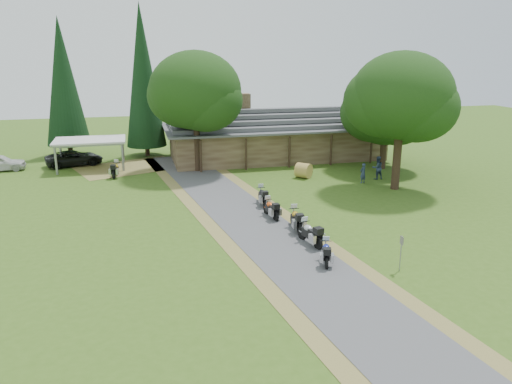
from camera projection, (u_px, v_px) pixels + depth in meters
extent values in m
plane|color=#395A19|center=(292.00, 258.00, 25.54)|extent=(120.00, 120.00, 0.00)
plane|color=#4E4D50|center=(263.00, 232.00, 29.15)|extent=(51.95, 51.95, 0.00)
imported|color=black|center=(74.00, 154.00, 45.58)|extent=(3.72, 5.88, 2.09)
imported|color=#2B3954|center=(363.00, 171.00, 39.63)|extent=(0.64, 0.56, 1.88)
imported|color=#2B3954|center=(378.00, 166.00, 40.76)|extent=(0.66, 0.49, 2.24)
cylinder|color=#A7873D|center=(303.00, 170.00, 41.32)|extent=(1.67, 1.67, 1.23)
cone|color=black|center=(143.00, 81.00, 48.12)|extent=(3.89, 3.89, 14.65)
cone|color=black|center=(64.00, 87.00, 48.57)|extent=(4.20, 4.20, 13.41)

